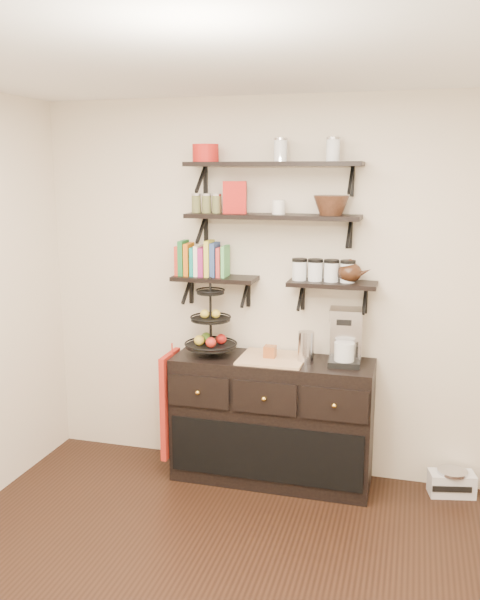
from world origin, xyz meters
name	(u,v)px	position (x,y,z in m)	size (l,w,h in m)	color
ceiling	(190,46)	(0.00, 0.00, 2.70)	(3.50, 3.50, 0.02)	white
back_wall	(276,290)	(0.00, 1.75, 1.35)	(3.50, 0.02, 2.70)	beige
shelf_top	(273,165)	(0.00, 1.62, 2.23)	(1.20, 0.27, 0.23)	black
shelf_mid	(273,217)	(0.00, 1.62, 1.88)	(1.20, 0.27, 0.23)	black
shelf_low_left	(215,279)	(-0.42, 1.63, 1.43)	(0.60, 0.25, 0.23)	black
shelf_low_right	(332,285)	(0.42, 1.63, 1.43)	(0.60, 0.25, 0.23)	black
cookbooks	(203,260)	(-0.51, 1.63, 1.56)	(0.36, 0.15, 0.26)	#BA3422
glass_canisters	(323,272)	(0.36, 1.63, 1.51)	(0.43, 0.10, 0.13)	silver
sideboard	(272,420)	(0.03, 1.51, 0.45)	(1.40, 0.50, 0.92)	black
fruit_stand	(211,329)	(-0.42, 1.52, 1.09)	(0.37, 0.37, 0.54)	black
candle	(270,351)	(0.01, 1.51, 0.96)	(0.08, 0.08, 0.08)	#984D23
coffee_maker	(345,338)	(0.53, 1.54, 1.09)	(0.23, 0.22, 0.39)	black
thermal_carafe	(306,347)	(0.27, 1.49, 1.01)	(0.11, 0.11, 0.22)	silver
apron	(171,403)	(-0.70, 1.41, 0.54)	(0.04, 0.32, 0.75)	#AB1312
radio	(452,483)	(1.28, 1.62, 0.09)	(0.33, 0.24, 0.18)	silver
recipe_box	(235,197)	(-0.27, 1.61, 2.01)	(0.16, 0.06, 0.22)	#B21914
walnut_bowl	(331,205)	(0.40, 1.61, 1.96)	(0.24, 0.24, 0.13)	black
ramekins	(279,207)	(0.04, 1.61, 1.95)	(0.09, 0.09, 0.10)	white
teapot	(350,271)	(0.54, 1.63, 1.53)	(0.21, 0.16, 0.16)	black
red_pot	(206,153)	(-0.48, 1.61, 2.31)	(0.18, 0.18, 0.12)	#B21914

